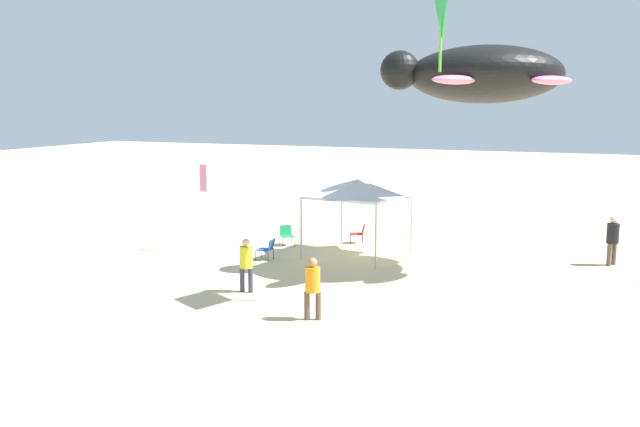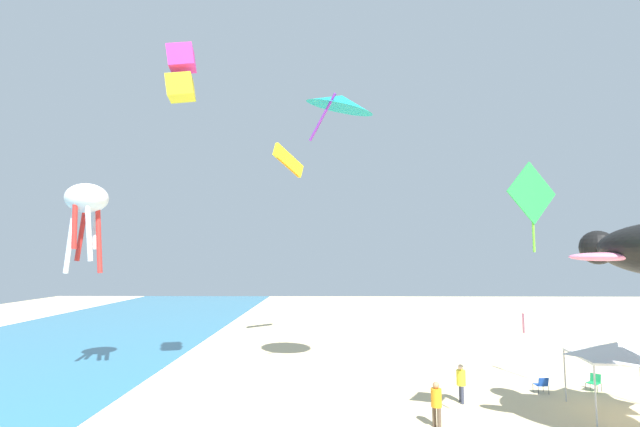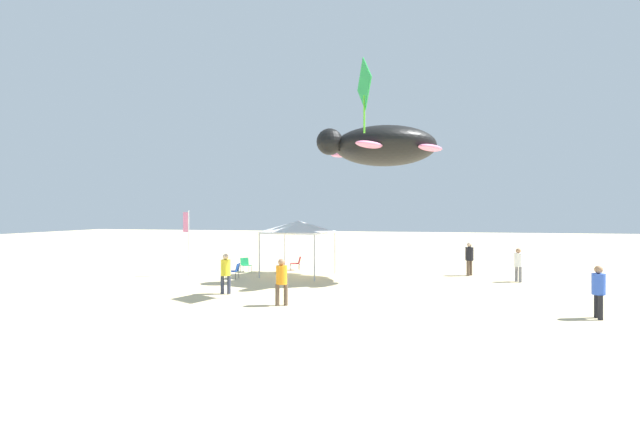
% 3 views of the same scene
% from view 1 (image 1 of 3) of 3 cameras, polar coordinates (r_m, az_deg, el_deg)
% --- Properties ---
extents(ground, '(120.00, 120.00, 0.10)m').
position_cam_1_polar(ground, '(28.15, 4.62, -3.50)').
color(ground, beige).
extents(canopy_tent, '(3.64, 3.71, 3.03)m').
position_cam_1_polar(canopy_tent, '(27.64, 3.02, 2.02)').
color(canopy_tent, '#B7B7BC').
rests_on(canopy_tent, ground).
extents(folding_chair_near_cooler, '(0.65, 0.57, 0.82)m').
position_cam_1_polar(folding_chair_near_cooler, '(27.37, -4.21, -2.73)').
color(folding_chair_near_cooler, black).
rests_on(folding_chair_near_cooler, ground).
extents(folding_chair_left_of_tent, '(0.77, 0.71, 0.82)m').
position_cam_1_polar(folding_chair_left_of_tent, '(30.52, 3.14, -1.50)').
color(folding_chair_left_of_tent, black).
rests_on(folding_chair_left_of_tent, ground).
extents(folding_chair_right_of_tent, '(0.79, 0.81, 0.82)m').
position_cam_1_polar(folding_chair_right_of_tent, '(30.14, -2.67, -1.63)').
color(folding_chair_right_of_tent, black).
rests_on(folding_chair_right_of_tent, ground).
extents(banner_flag, '(0.36, 0.06, 3.60)m').
position_cam_1_polar(banner_flag, '(29.03, -9.04, 1.25)').
color(banner_flag, silver).
rests_on(banner_flag, ground).
extents(person_by_tent, '(0.46, 0.41, 1.72)m').
position_cam_1_polar(person_by_tent, '(22.83, -5.90, -3.76)').
color(person_by_tent, '#33384C').
rests_on(person_by_tent, ground).
extents(person_kite_handler, '(0.44, 0.45, 1.84)m').
position_cam_1_polar(person_kite_handler, '(28.41, 22.24, -1.71)').
color(person_kite_handler, brown).
rests_on(person_kite_handler, ground).
extents(person_near_umbrella, '(0.45, 0.42, 1.76)m').
position_cam_1_polar(person_near_umbrella, '(19.86, -0.60, -5.59)').
color(person_near_umbrella, brown).
rests_on(person_near_umbrella, ground).
extents(kite_diamond_green, '(0.88, 2.08, 3.18)m').
position_cam_1_polar(kite_diamond_green, '(21.26, 9.64, 16.29)').
color(kite_diamond_green, green).
extents(kite_turtle_black, '(6.69, 6.55, 2.33)m').
position_cam_1_polar(kite_turtle_black, '(25.60, 12.73, 10.70)').
color(kite_turtle_black, black).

